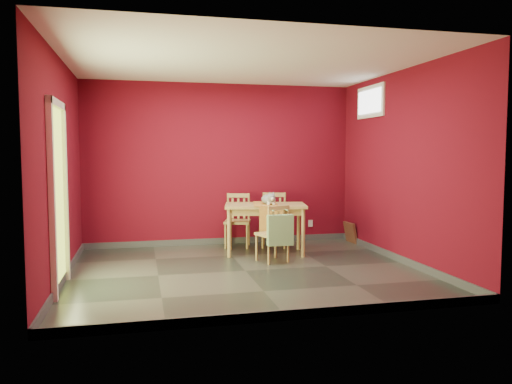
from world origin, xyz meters
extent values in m
plane|color=#2D342D|center=(0.00, 0.00, 0.00)|extent=(4.50, 4.50, 0.00)
plane|color=#5F0918|center=(0.00, 2.00, 1.35)|extent=(4.50, 0.00, 4.50)
plane|color=#5F0918|center=(0.00, -2.00, 1.35)|extent=(4.50, 0.00, 4.50)
plane|color=#5F0918|center=(-2.25, 0.00, 1.35)|extent=(0.00, 4.00, 4.00)
plane|color=#5F0918|center=(2.25, 0.00, 1.35)|extent=(0.00, 4.00, 4.00)
plane|color=white|center=(0.00, 0.00, 2.70)|extent=(4.50, 4.50, 0.00)
cube|color=#3F4244|center=(0.00, 1.99, 0.05)|extent=(4.50, 0.02, 0.10)
cube|color=#3F4244|center=(0.00, -1.99, 0.05)|extent=(4.50, 0.02, 0.10)
cube|color=#3F4244|center=(-2.24, 0.00, 0.05)|extent=(0.03, 4.00, 0.10)
cube|color=#3F4244|center=(2.24, 0.00, 0.05)|extent=(0.03, 4.00, 0.10)
cube|color=#B7D838|center=(-2.24, -0.40, 1.02)|extent=(0.02, 0.85, 2.05)
cube|color=white|center=(-2.21, -0.86, 1.06)|extent=(0.06, 0.08, 2.13)
cube|color=white|center=(-2.21, 0.06, 1.06)|extent=(0.06, 0.08, 2.13)
cube|color=white|center=(-2.21, -0.40, 2.09)|extent=(0.06, 1.01, 0.08)
cube|color=white|center=(2.23, 1.00, 2.35)|extent=(0.03, 0.90, 0.50)
cube|color=white|center=(2.21, 1.00, 2.35)|extent=(0.02, 0.76, 0.36)
cube|color=silver|center=(1.60, 1.99, 0.30)|extent=(0.08, 0.02, 0.12)
cube|color=tan|center=(0.54, 1.05, 0.74)|extent=(1.34, 0.94, 0.04)
cube|color=tan|center=(0.54, 1.05, 0.67)|extent=(1.19, 0.79, 0.10)
cylinder|color=tan|center=(-0.06, 0.87, 0.36)|extent=(0.06, 0.06, 0.72)
cylinder|color=tan|center=(0.06, 1.45, 0.36)|extent=(0.06, 0.06, 0.72)
cylinder|color=tan|center=(1.02, 0.65, 0.36)|extent=(0.06, 0.06, 0.72)
cylinder|color=tan|center=(1.13, 1.23, 0.36)|extent=(0.06, 0.06, 0.72)
cube|color=#B77B2F|center=(0.54, 1.05, 0.77)|extent=(0.50, 0.79, 0.01)
cube|color=#B77B2F|center=(0.54, 0.68, 0.58)|extent=(0.35, 0.08, 0.37)
cube|color=tan|center=(0.22, 1.66, 0.42)|extent=(0.51, 0.51, 0.04)
cylinder|color=tan|center=(0.00, 1.55, 0.20)|extent=(0.03, 0.03, 0.40)
cylinder|color=tan|center=(0.10, 1.88, 0.20)|extent=(0.03, 0.03, 0.40)
cylinder|color=tan|center=(0.34, 1.45, 0.20)|extent=(0.03, 0.03, 0.40)
cylinder|color=tan|center=(0.44, 1.78, 0.20)|extent=(0.03, 0.03, 0.40)
cylinder|color=tan|center=(0.10, 1.88, 0.66)|extent=(0.03, 0.03, 0.44)
cylinder|color=tan|center=(0.44, 1.78, 0.66)|extent=(0.03, 0.03, 0.44)
cube|color=tan|center=(0.27, 1.83, 0.84)|extent=(0.36, 0.14, 0.07)
cube|color=tan|center=(0.18, 1.86, 0.62)|extent=(0.04, 0.03, 0.34)
cube|color=tan|center=(0.27, 1.83, 0.62)|extent=(0.04, 0.03, 0.34)
cube|color=tan|center=(0.36, 1.80, 0.62)|extent=(0.04, 0.03, 0.34)
cube|color=tan|center=(0.81, 1.56, 0.42)|extent=(0.51, 0.51, 0.04)
cylinder|color=tan|center=(0.59, 1.44, 0.20)|extent=(0.04, 0.04, 0.40)
cylinder|color=tan|center=(0.69, 1.78, 0.20)|extent=(0.04, 0.04, 0.40)
cylinder|color=tan|center=(0.93, 1.34, 0.20)|extent=(0.04, 0.04, 0.40)
cylinder|color=tan|center=(1.03, 1.67, 0.20)|extent=(0.04, 0.04, 0.40)
cylinder|color=tan|center=(0.69, 1.78, 0.66)|extent=(0.04, 0.04, 0.44)
cylinder|color=tan|center=(1.03, 1.67, 0.66)|extent=(0.04, 0.04, 0.44)
cube|color=tan|center=(0.86, 1.73, 0.85)|extent=(0.37, 0.14, 0.07)
cube|color=tan|center=(0.77, 1.75, 0.62)|extent=(0.04, 0.03, 0.34)
cube|color=tan|center=(0.86, 1.73, 0.62)|extent=(0.04, 0.03, 0.34)
cube|color=tan|center=(0.96, 1.70, 0.62)|extent=(0.04, 0.03, 0.34)
cube|color=tan|center=(0.49, 0.48, 0.39)|extent=(0.48, 0.48, 0.04)
cylinder|color=tan|center=(0.60, 0.68, 0.19)|extent=(0.03, 0.03, 0.37)
cylinder|color=tan|center=(0.70, 0.37, 0.19)|extent=(0.03, 0.03, 0.37)
cylinder|color=tan|center=(0.29, 0.58, 0.19)|extent=(0.03, 0.03, 0.37)
cylinder|color=tan|center=(0.39, 0.27, 0.19)|extent=(0.03, 0.03, 0.37)
cylinder|color=tan|center=(0.70, 0.37, 0.61)|extent=(0.03, 0.03, 0.41)
cylinder|color=tan|center=(0.39, 0.27, 0.61)|extent=(0.03, 0.03, 0.41)
cube|color=tan|center=(0.54, 0.32, 0.78)|extent=(0.34, 0.14, 0.06)
cube|color=tan|center=(0.63, 0.35, 0.58)|extent=(0.04, 0.03, 0.32)
cube|color=tan|center=(0.54, 0.32, 0.58)|extent=(0.04, 0.03, 0.32)
cube|color=tan|center=(0.46, 0.29, 0.58)|extent=(0.04, 0.03, 0.32)
cube|color=#7AAA70|center=(0.54, 0.24, 0.48)|extent=(0.36, 0.11, 0.43)
cylinder|color=#7AAA70|center=(0.44, 0.30, 0.76)|extent=(0.02, 0.18, 0.02)
cylinder|color=#7AAA70|center=(0.64, 0.30, 0.76)|extent=(0.02, 0.18, 0.02)
cube|color=brown|center=(2.19, 1.59, 0.18)|extent=(0.14, 0.36, 0.35)
cube|color=black|center=(2.19, 1.59, 0.18)|extent=(0.09, 0.25, 0.25)
camera|label=1|loc=(-1.33, -6.31, 1.55)|focal=35.00mm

